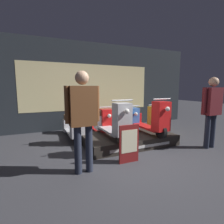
# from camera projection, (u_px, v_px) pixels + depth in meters

# --- Properties ---
(ground_plane) EXTENTS (30.00, 30.00, 0.00)m
(ground_plane) POSITION_uv_depth(u_px,v_px,m) (134.00, 158.00, 3.80)
(ground_plane) COLOR #38383D
(shop_wall_back) EXTENTS (8.85, 0.09, 3.20)m
(shop_wall_back) POSITION_uv_depth(u_px,v_px,m) (89.00, 86.00, 6.60)
(shop_wall_back) COLOR #23282D
(shop_wall_back) RESTS_ON ground_plane
(display_platform) EXTENTS (2.40, 1.32, 0.28)m
(display_platform) POSITION_uv_depth(u_px,v_px,m) (128.00, 139.00, 4.78)
(display_platform) COLOR #2D2823
(display_platform) RESTS_ON ground_plane
(scooter_display_left) EXTENTS (0.50, 1.79, 1.00)m
(scooter_display_left) POSITION_uv_depth(u_px,v_px,m) (111.00, 122.00, 4.44)
(scooter_display_left) COLOR black
(scooter_display_left) RESTS_ON display_platform
(scooter_display_right) EXTENTS (0.50, 1.79, 1.00)m
(scooter_display_right) POSITION_uv_depth(u_px,v_px,m) (146.00, 119.00, 4.87)
(scooter_display_right) COLOR black
(scooter_display_right) RESTS_ON display_platform
(scooter_backrow_0) EXTENTS (0.50, 1.79, 1.00)m
(scooter_backrow_0) POSITION_uv_depth(u_px,v_px,m) (73.00, 126.00, 5.28)
(scooter_backrow_0) COLOR black
(scooter_backrow_0) RESTS_ON ground_plane
(scooter_backrow_1) EXTENTS (0.50, 1.79, 1.00)m
(scooter_backrow_1) POSITION_uv_depth(u_px,v_px,m) (99.00, 123.00, 5.62)
(scooter_backrow_1) COLOR black
(scooter_backrow_1) RESTS_ON ground_plane
(scooter_backrow_2) EXTENTS (0.50, 1.79, 1.00)m
(scooter_backrow_2) POSITION_uv_depth(u_px,v_px,m) (123.00, 121.00, 5.96)
(scooter_backrow_2) COLOR black
(scooter_backrow_2) RESTS_ON ground_plane
(scooter_backrow_3) EXTENTS (0.50, 1.79, 1.00)m
(scooter_backrow_3) POSITION_uv_depth(u_px,v_px,m) (144.00, 120.00, 6.31)
(scooter_backrow_3) COLOR black
(scooter_backrow_3) RESTS_ON ground_plane
(person_left_browsing) EXTENTS (0.61, 0.25, 1.82)m
(person_left_browsing) POSITION_uv_depth(u_px,v_px,m) (83.00, 113.00, 3.04)
(person_left_browsing) COLOR #232838
(person_left_browsing) RESTS_ON ground_plane
(person_right_browsing) EXTENTS (0.60, 0.25, 1.79)m
(person_right_browsing) POSITION_uv_depth(u_px,v_px,m) (212.00, 106.00, 4.36)
(person_right_browsing) COLOR #232838
(person_right_browsing) RESTS_ON ground_plane
(price_sign_board) EXTENTS (0.44, 0.04, 0.79)m
(price_sign_board) POSITION_uv_depth(u_px,v_px,m) (129.00, 144.00, 3.56)
(price_sign_board) COLOR maroon
(price_sign_board) RESTS_ON ground_plane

